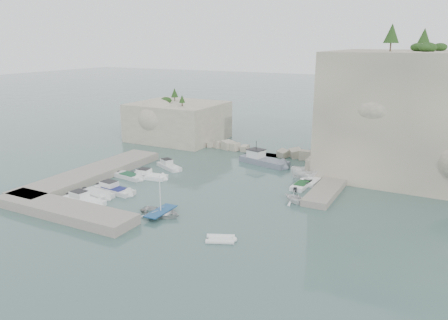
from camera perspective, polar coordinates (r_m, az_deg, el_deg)
The scene contains 23 objects.
ground at distance 54.02m, azimuth -2.99°, elevation -4.56°, with size 400.00×400.00×0.00m, color #40615C.
cliff_east at distance 67.29m, azimuth 24.98°, elevation 5.48°, with size 26.00×22.00×17.00m, color beige.
cliff_terrace at distance 65.19m, azimuth 15.22°, elevation -0.43°, with size 8.00×10.00×2.50m, color beige.
outcrop_west at distance 83.97m, azimuth -6.01°, elevation 5.06°, with size 16.00×14.00×7.00m, color beige.
quay_west at distance 63.20m, azimuth -16.84°, elevation -1.71°, with size 5.00×24.00×1.10m, color #9E9689.
quay_south at distance 50.92m, azimuth -20.23°, elevation -6.14°, with size 18.00×4.00×1.10m, color #9E9689.
ledge_east at distance 57.85m, azimuth 13.82°, elevation -3.22°, with size 3.00×16.00×0.80m, color #9E9689.
breakwater at distance 73.10m, azimuth 5.19°, elevation 1.29°, with size 28.00×3.00×1.40m, color beige.
motorboat_a at distance 65.42m, azimuth -7.18°, elevation -1.09°, with size 5.44×1.62×1.40m, color silver, non-canonical shape.
motorboat_b at distance 61.20m, azimuth -9.77°, elevation -2.36°, with size 5.54×1.81×1.40m, color white, non-canonical shape.
motorboat_c at distance 61.79m, azimuth -12.24°, elevation -2.31°, with size 5.01×1.82×0.70m, color silver, non-canonical shape.
motorboat_d at distance 56.57m, azimuth -14.12°, elevation -4.09°, with size 6.27×1.87×1.40m, color silver, non-canonical shape.
motorboat_e at distance 55.71m, azimuth -16.30°, elevation -4.56°, with size 4.99×2.04×0.70m, color silver, non-canonical shape.
motorboat_f at distance 53.92m, azimuth -17.75°, elevation -5.34°, with size 6.13×1.82×1.40m, color white, non-canonical shape.
rowboat at distance 48.33m, azimuth -8.24°, elevation -7.17°, with size 3.37×4.73×0.98m, color silver.
inflatable_dinghy at distance 42.13m, azimuth -0.48°, elevation -10.51°, with size 2.96×1.43×0.44m, color white, non-canonical shape.
tender_east_a at distance 52.02m, azimuth 9.22°, elevation -5.54°, with size 2.73×3.16×1.66m, color white.
tender_east_b at distance 57.55m, azimuth 10.06°, elevation -3.52°, with size 4.75×1.62×0.70m, color white, non-canonical shape.
tender_east_c at distance 59.83m, azimuth 11.58°, elevation -2.86°, with size 5.46×1.76×0.70m, color white, non-canonical shape.
tender_east_d at distance 61.23m, azimuth 11.09°, elevation -2.41°, with size 1.93×5.14×1.98m, color white.
work_boat at distance 67.44m, azimuth 5.25°, elevation -0.53°, with size 8.79×2.60×2.20m, color slate, non-canonical shape.
rowboat_mast at distance 47.41m, azimuth -8.36°, elevation -4.27°, with size 0.10×0.10×4.20m, color white.
vegetation at distance 68.41m, azimuth 21.54°, elevation 13.94°, with size 53.48×13.88×13.40m.
Camera 1 is at (26.26, -43.48, 18.38)m, focal length 35.00 mm.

